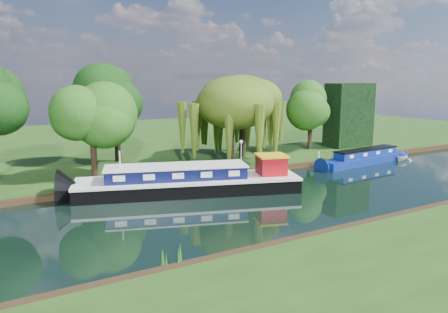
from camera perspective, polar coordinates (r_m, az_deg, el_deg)
ground at (r=35.96m, az=10.58°, el=-4.75°), size 120.00×120.00×0.00m
far_bank at (r=65.01m, az=-9.30°, el=2.27°), size 120.00×52.00×0.45m
dutch_barge at (r=35.40m, az=-4.37°, el=-3.27°), size 18.27×9.55×3.78m
narrowboat at (r=49.51m, az=17.99°, el=-0.17°), size 12.32×2.88×1.78m
red_dinghy at (r=35.26m, az=-14.19°, el=-5.20°), size 3.93×3.22×0.71m
white_cruiser at (r=52.92m, az=22.23°, el=-0.48°), size 2.86×2.64×1.26m
willow_left at (r=43.92m, az=0.93°, el=6.81°), size 6.99×6.99×8.38m
willow_right at (r=48.38m, az=2.44°, el=6.99°), size 6.70×6.70×8.17m
tree_far_left at (r=39.38m, az=-16.92°, el=5.17°), size 5.03×5.03×8.11m
tree_far_mid at (r=46.86m, az=-13.96°, el=7.11°), size 5.67×5.67×9.28m
tree_far_right at (r=54.43m, az=11.26°, el=6.16°), size 4.42×4.42×7.24m
conifer_hedge at (r=58.20m, az=16.00°, el=5.25°), size 6.00×3.00×8.00m
lamppost at (r=44.01m, az=2.26°, el=1.42°), size 0.36×0.36×2.56m
mooring_posts at (r=42.00m, az=2.63°, el=-1.05°), size 19.16×0.16×1.00m
reeds_near at (r=36.12m, az=26.97°, el=-4.76°), size 33.70×1.50×1.10m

